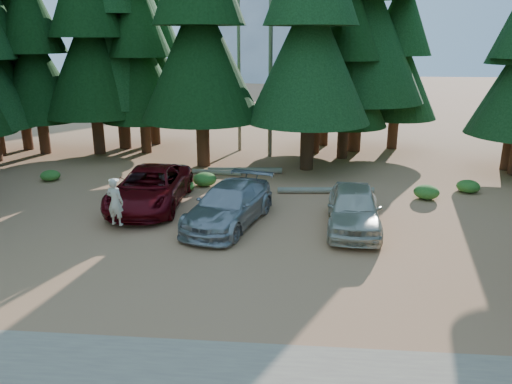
# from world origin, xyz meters

# --- Properties ---
(ground) EXTENTS (160.00, 160.00, 0.00)m
(ground) POSITION_xyz_m (0.00, 0.00, 0.00)
(ground) COLOR #BB7E4F
(ground) RESTS_ON ground
(forest_belt_north) EXTENTS (36.00, 7.00, 22.00)m
(forest_belt_north) POSITION_xyz_m (0.00, 15.00, 0.00)
(forest_belt_north) COLOR black
(forest_belt_north) RESTS_ON ground
(snag_front) EXTENTS (0.24, 0.24, 12.00)m
(snag_front) POSITION_xyz_m (0.80, 14.50, 6.00)
(snag_front) COLOR #716A5B
(snag_front) RESTS_ON ground
(snag_back) EXTENTS (0.20, 0.20, 10.00)m
(snag_back) POSITION_xyz_m (-1.20, 16.00, 5.00)
(snag_back) COLOR #716A5B
(snag_back) RESTS_ON ground
(mountain_peak) EXTENTS (48.00, 50.00, 28.00)m
(mountain_peak) POSITION_xyz_m (-2.59, 88.23, 12.71)
(mountain_peak) COLOR gray
(mountain_peak) RESTS_ON ground
(red_pickup) EXTENTS (2.84, 5.93, 1.63)m
(red_pickup) POSITION_xyz_m (-3.66, 4.79, 0.82)
(red_pickup) COLOR #5F080F
(red_pickup) RESTS_ON ground
(silver_minivan_center) EXTENTS (3.51, 5.69, 1.54)m
(silver_minivan_center) POSITION_xyz_m (-0.06, 2.97, 0.77)
(silver_minivan_center) COLOR #A1A4A9
(silver_minivan_center) RESTS_ON ground
(silver_minivan_right) EXTENTS (2.23, 4.88, 1.62)m
(silver_minivan_right) POSITION_xyz_m (4.62, 2.90, 0.81)
(silver_minivan_right) COLOR beige
(silver_minivan_right) RESTS_ON ground
(frisbee_player) EXTENTS (0.73, 0.57, 1.76)m
(frisbee_player) POSITION_xyz_m (-3.98, 1.62, 1.24)
(frisbee_player) COLOR beige
(frisbee_player) RESTS_ON ground
(log_left) EXTENTS (3.62, 0.67, 0.26)m
(log_left) POSITION_xyz_m (-2.20, 10.08, 0.13)
(log_left) COLOR #716A5B
(log_left) RESTS_ON ground
(log_mid) EXTENTS (3.91, 0.60, 0.32)m
(log_mid) POSITION_xyz_m (-0.26, 10.42, 0.16)
(log_mid) COLOR #716A5B
(log_mid) RESTS_ON ground
(log_right) EXTENTS (4.42, 0.65, 0.28)m
(log_right) POSITION_xyz_m (3.82, 7.25, 0.14)
(log_right) COLOR #716A5B
(log_right) RESTS_ON ground
(shrub_far_left) EXTENTS (0.92, 0.92, 0.50)m
(shrub_far_left) POSITION_xyz_m (-5.37, 8.76, 0.25)
(shrub_far_left) COLOR #1D6320
(shrub_far_left) RESTS_ON ground
(shrub_left) EXTENTS (0.91, 0.91, 0.50)m
(shrub_left) POSITION_xyz_m (-3.56, 10.00, 0.25)
(shrub_left) COLOR #1D6320
(shrub_left) RESTS_ON ground
(shrub_center_left) EXTENTS (1.00, 1.00, 0.55)m
(shrub_center_left) POSITION_xyz_m (-2.74, 6.95, 0.28)
(shrub_center_left) COLOR #1D6320
(shrub_center_left) RESTS_ON ground
(shrub_center_right) EXTENTS (1.14, 1.14, 0.63)m
(shrub_center_right) POSITION_xyz_m (-1.95, 8.03, 0.31)
(shrub_center_right) COLOR #1D6320
(shrub_center_right) RESTS_ON ground
(shrub_right) EXTENTS (0.84, 0.84, 0.46)m
(shrub_right) POSITION_xyz_m (0.67, 7.19, 0.23)
(shrub_right) COLOR #1D6320
(shrub_right) RESTS_ON ground
(shrub_far_right) EXTENTS (1.11, 1.11, 0.61)m
(shrub_far_right) POSITION_xyz_m (8.23, 6.85, 0.31)
(shrub_far_right) COLOR #1D6320
(shrub_far_right) RESTS_ON ground
(shrub_edge_west) EXTENTS (0.95, 0.95, 0.52)m
(shrub_edge_west) POSITION_xyz_m (-9.81, 8.21, 0.26)
(shrub_edge_west) COLOR #1D6320
(shrub_edge_west) RESTS_ON ground
(shrub_edge_east) EXTENTS (1.04, 1.04, 0.57)m
(shrub_edge_east) POSITION_xyz_m (10.38, 8.00, 0.29)
(shrub_edge_east) COLOR #1D6320
(shrub_edge_east) RESTS_ON ground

